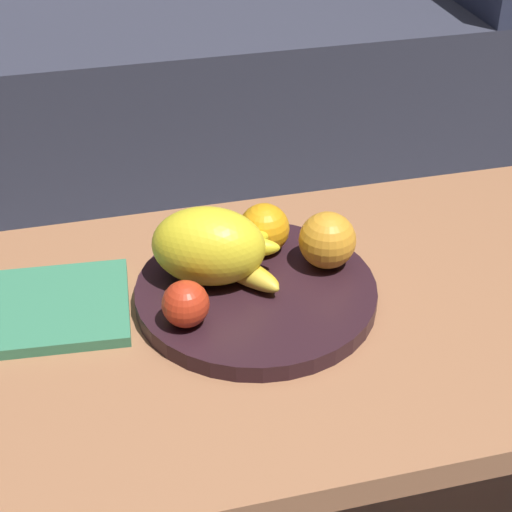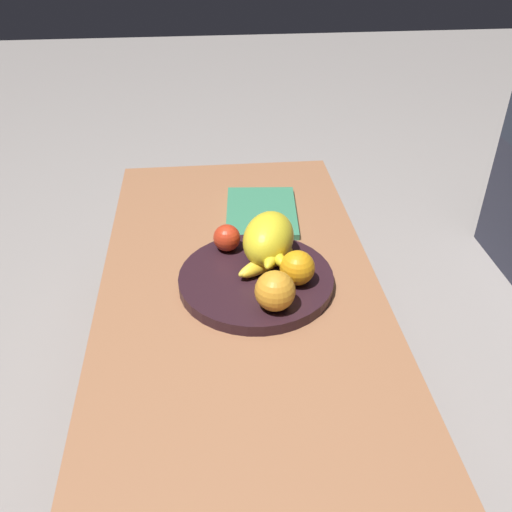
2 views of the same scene
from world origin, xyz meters
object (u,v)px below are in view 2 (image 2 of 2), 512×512
coffee_table (241,307)px  orange_front (275,291)px  melon_large_front (268,239)px  orange_left (297,268)px  apple_front (227,238)px  magazine (261,212)px  fruit_bowl (256,280)px  banana_bunch (269,255)px

coffee_table → orange_front: 0.15m
coffee_table → melon_large_front: size_ratio=8.17×
orange_left → melon_large_front: bearing=-151.3°
orange_left → apple_front: 0.20m
magazine → fruit_bowl: bearing=-3.5°
orange_front → melon_large_front: bearing=177.8°
banana_bunch → magazine: 0.27m
coffee_table → orange_left: bearing=86.4°
coffee_table → banana_bunch: (-0.05, 0.07, 0.10)m
melon_large_front → banana_bunch: 0.04m
apple_front → coffee_table: bearing=9.3°
coffee_table → apple_front: bearing=-170.7°
melon_large_front → apple_front: 0.10m
fruit_bowl → banana_bunch: bearing=131.7°
banana_bunch → magazine: bearing=177.4°
fruit_bowl → magazine: (-0.30, 0.04, -0.00)m
fruit_bowl → apple_front: size_ratio=5.41×
melon_large_front → apple_front: bearing=-118.6°
fruit_bowl → apple_front: (-0.11, -0.06, 0.04)m
coffee_table → banana_bunch: 0.13m
coffee_table → orange_front: bearing=35.8°
fruit_bowl → melon_large_front: 0.09m
melon_large_front → coffee_table: bearing=-38.9°
orange_left → fruit_bowl: bearing=-111.5°
melon_large_front → orange_left: size_ratio=2.12×
melon_large_front → orange_front: 0.17m
coffee_table → fruit_bowl: bearing=126.5°
coffee_table → magazine: bearing=166.5°
orange_left → apple_front: size_ratio=1.20×
melon_large_front → orange_left: 0.11m
orange_left → magazine: size_ratio=0.30×
apple_front → orange_front: bearing=20.9°
magazine → coffee_table: bearing=-8.7°
magazine → orange_left: bearing=11.6°
fruit_bowl → apple_front: 0.13m
fruit_bowl → orange_front: bearing=13.6°
orange_left → banana_bunch: (-0.06, -0.05, -0.01)m
apple_front → magazine: apple_front is taller
orange_front → apple_front: 0.23m
orange_front → orange_left: orange_front is taller
coffee_table → magazine: 0.34m
coffee_table → orange_left: size_ratio=17.28×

